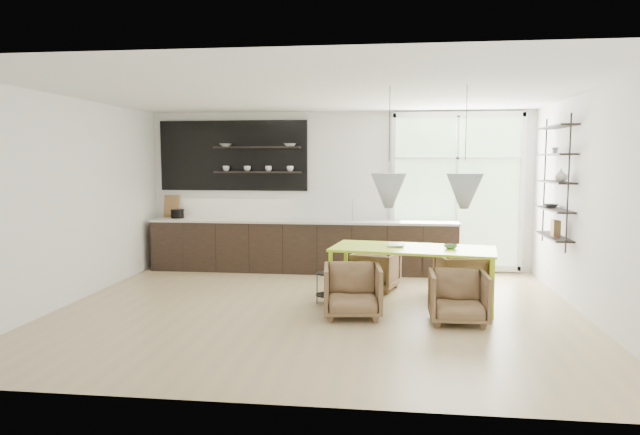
% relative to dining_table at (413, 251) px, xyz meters
% --- Properties ---
extents(room, '(7.02, 6.01, 2.91)m').
position_rel_dining_table_xyz_m(room, '(-0.71, 0.64, 0.70)').
color(room, tan).
rests_on(room, ground).
extents(kitchen_run, '(5.54, 0.69, 2.75)m').
position_rel_dining_table_xyz_m(kitchen_run, '(-1.99, 2.24, -0.16)').
color(kitchen_run, black).
rests_on(kitchen_run, ground).
extents(right_shelving, '(0.26, 1.22, 1.90)m').
position_rel_dining_table_xyz_m(right_shelving, '(2.07, 0.72, 0.90)').
color(right_shelving, black).
rests_on(right_shelving, ground).
extents(dining_table, '(2.35, 1.33, 0.81)m').
position_rel_dining_table_xyz_m(dining_table, '(0.00, 0.00, 0.00)').
color(dining_table, '#B5DD1B').
rests_on(dining_table, ground).
extents(armchair_back_left, '(0.81, 0.82, 0.60)m').
position_rel_dining_table_xyz_m(armchair_back_left, '(-0.53, 0.90, -0.46)').
color(armchair_back_left, brown).
rests_on(armchair_back_left, ground).
extents(armchair_back_right, '(0.80, 0.82, 0.64)m').
position_rel_dining_table_xyz_m(armchair_back_right, '(0.74, 0.62, -0.44)').
color(armchair_back_right, brown).
rests_on(armchair_back_right, ground).
extents(armchair_front_left, '(0.80, 0.82, 0.68)m').
position_rel_dining_table_xyz_m(armchair_front_left, '(-0.79, -0.70, -0.42)').
color(armchair_front_left, brown).
rests_on(armchair_front_left, ground).
extents(armchair_front_right, '(0.70, 0.72, 0.65)m').
position_rel_dining_table_xyz_m(armchair_front_right, '(0.53, -0.83, -0.43)').
color(armchair_front_right, brown).
rests_on(armchair_front_right, ground).
extents(wire_stool, '(0.35, 0.35, 0.44)m').
position_rel_dining_table_xyz_m(wire_stool, '(-1.18, -0.06, -0.47)').
color(wire_stool, black).
rests_on(wire_stool, ground).
extents(table_book, '(0.26, 0.33, 0.03)m').
position_rel_dining_table_xyz_m(table_book, '(-0.35, 0.13, 0.07)').
color(table_book, white).
rests_on(table_book, dining_table).
extents(table_bowl, '(0.23, 0.23, 0.06)m').
position_rel_dining_table_xyz_m(table_bowl, '(0.51, -0.03, 0.08)').
color(table_bowl, '#4D7D4B').
rests_on(table_bowl, dining_table).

